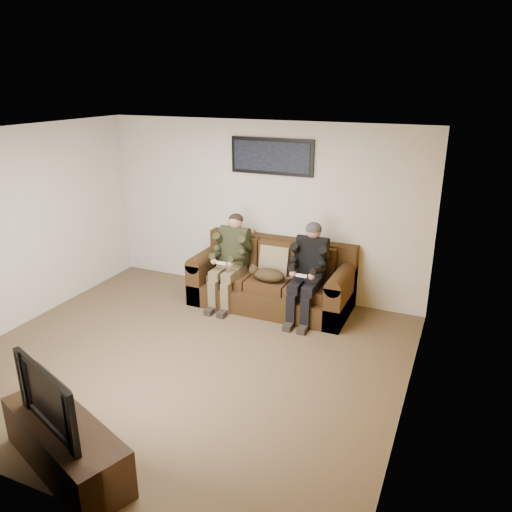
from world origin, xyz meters
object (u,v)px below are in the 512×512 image
at_px(person_right, 309,266).
at_px(cat, 268,274).
at_px(sofa, 273,281).
at_px(television, 58,394).
at_px(tv_stand, 66,445).
at_px(person_left, 231,255).
at_px(framed_poster, 272,156).

height_order(person_right, cat, person_right).
bearing_deg(sofa, television, -95.72).
distance_m(cat, television, 3.55).
height_order(tv_stand, television, television).
bearing_deg(sofa, person_left, -161.98).
bearing_deg(cat, television, -96.39).
bearing_deg(cat, tv_stand, -96.39).
bearing_deg(person_left, tv_stand, -86.64).
distance_m(sofa, cat, 0.33).
distance_m(cat, tv_stand, 3.56).
distance_m(tv_stand, television, 0.51).
xyz_separation_m(person_left, framed_poster, (0.39, 0.58, 1.36)).
relative_size(person_left, tv_stand, 0.91).
xyz_separation_m(tv_stand, television, (0.00, 0.00, 0.51)).
distance_m(person_right, cat, 0.61).
xyz_separation_m(person_right, tv_stand, (-0.97, -3.59, -0.52)).
bearing_deg(person_left, sofa, 18.02).
bearing_deg(tv_stand, person_left, 114.04).
distance_m(framed_poster, television, 4.39).
xyz_separation_m(sofa, cat, (0.02, -0.26, 0.20)).
distance_m(person_left, cat, 0.64).
height_order(person_left, person_right, person_right).
height_order(framed_poster, tv_stand, framed_poster).
relative_size(cat, tv_stand, 0.46).
relative_size(person_left, television, 1.35).
height_order(cat, tv_stand, cat).
height_order(person_left, tv_stand, person_left).
distance_m(sofa, person_right, 0.73).
relative_size(sofa, framed_poster, 1.83).
xyz_separation_m(sofa, framed_poster, (-0.20, 0.38, 1.75)).
xyz_separation_m(cat, tv_stand, (-0.39, -3.52, -0.33)).
height_order(person_right, tv_stand, person_right).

